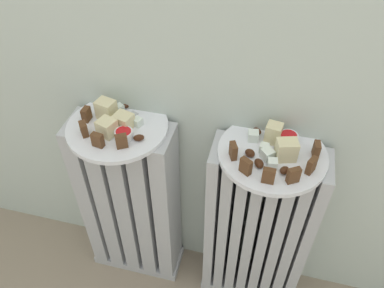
{
  "coord_description": "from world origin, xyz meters",
  "views": [
    {
      "loc": [
        0.17,
        -0.4,
        1.27
      ],
      "look_at": [
        0.0,
        0.28,
        0.61
      ],
      "focal_mm": 36.45,
      "sensor_mm": 36.0,
      "label": 1
    }
  ],
  "objects_px": {
    "jam_bowl_right": "(288,139)",
    "plate_right": "(272,154)",
    "radiator_right": "(257,231)",
    "plate_left": "(117,127)",
    "radiator_left": "(131,205)",
    "fork": "(125,120)",
    "jam_bowl_left": "(124,134)"
  },
  "relations": [
    {
      "from": "jam_bowl_right",
      "to": "jam_bowl_left",
      "type": "bearing_deg",
      "value": -168.48
    },
    {
      "from": "radiator_left",
      "to": "jam_bowl_right",
      "type": "relative_size",
      "value": 12.96
    },
    {
      "from": "radiator_right",
      "to": "plate_right",
      "type": "xyz_separation_m",
      "value": [
        0.0,
        0.0,
        0.32
      ]
    },
    {
      "from": "radiator_left",
      "to": "fork",
      "type": "relative_size",
      "value": 6.56
    },
    {
      "from": "radiator_right",
      "to": "plate_left",
      "type": "distance_m",
      "value": 0.51
    },
    {
      "from": "radiator_left",
      "to": "radiator_right",
      "type": "distance_m",
      "value": 0.39
    },
    {
      "from": "radiator_left",
      "to": "plate_right",
      "type": "height_order",
      "value": "plate_right"
    },
    {
      "from": "plate_right",
      "to": "jam_bowl_left",
      "type": "distance_m",
      "value": 0.36
    },
    {
      "from": "plate_left",
      "to": "radiator_left",
      "type": "bearing_deg",
      "value": -90.0
    },
    {
      "from": "radiator_right",
      "to": "jam_bowl_right",
      "type": "bearing_deg",
      "value": 51.69
    },
    {
      "from": "radiator_left",
      "to": "radiator_right",
      "type": "height_order",
      "value": "same"
    },
    {
      "from": "plate_left",
      "to": "fork",
      "type": "bearing_deg",
      "value": 58.8
    },
    {
      "from": "radiator_left",
      "to": "plate_left",
      "type": "xyz_separation_m",
      "value": [
        0.0,
        0.0,
        0.32
      ]
    },
    {
      "from": "radiator_right",
      "to": "fork",
      "type": "distance_m",
      "value": 0.5
    },
    {
      "from": "radiator_right",
      "to": "jam_bowl_right",
      "type": "height_order",
      "value": "jam_bowl_right"
    },
    {
      "from": "plate_right",
      "to": "fork",
      "type": "height_order",
      "value": "fork"
    },
    {
      "from": "radiator_left",
      "to": "plate_right",
      "type": "distance_m",
      "value": 0.51
    },
    {
      "from": "plate_left",
      "to": "plate_right",
      "type": "bearing_deg",
      "value": 0.0
    },
    {
      "from": "jam_bowl_right",
      "to": "radiator_left",
      "type": "bearing_deg",
      "value": -174.7
    },
    {
      "from": "plate_right",
      "to": "jam_bowl_left",
      "type": "xyz_separation_m",
      "value": [
        -0.36,
        -0.04,
        0.02
      ]
    },
    {
      "from": "radiator_left",
      "to": "jam_bowl_right",
      "type": "height_order",
      "value": "jam_bowl_right"
    },
    {
      "from": "radiator_left",
      "to": "fork",
      "type": "height_order",
      "value": "fork"
    },
    {
      "from": "jam_bowl_left",
      "to": "jam_bowl_right",
      "type": "relative_size",
      "value": 0.94
    },
    {
      "from": "radiator_right",
      "to": "plate_left",
      "type": "relative_size",
      "value": 2.4
    },
    {
      "from": "plate_right",
      "to": "jam_bowl_right",
      "type": "bearing_deg",
      "value": 51.69
    },
    {
      "from": "radiator_right",
      "to": "plate_right",
      "type": "bearing_deg",
      "value": 0.0
    },
    {
      "from": "radiator_right",
      "to": "radiator_left",
      "type": "bearing_deg",
      "value": -180.0
    },
    {
      "from": "jam_bowl_right",
      "to": "plate_right",
      "type": "bearing_deg",
      "value": -128.31
    },
    {
      "from": "plate_right",
      "to": "fork",
      "type": "relative_size",
      "value": 2.74
    },
    {
      "from": "radiator_left",
      "to": "jam_bowl_left",
      "type": "relative_size",
      "value": 13.72
    },
    {
      "from": "plate_left",
      "to": "jam_bowl_right",
      "type": "height_order",
      "value": "jam_bowl_right"
    },
    {
      "from": "plate_left",
      "to": "fork",
      "type": "distance_m",
      "value": 0.03
    }
  ]
}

